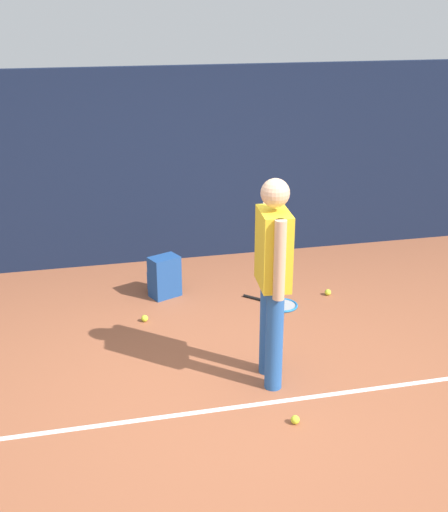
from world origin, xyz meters
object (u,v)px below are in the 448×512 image
at_px(tennis_ball_near_player, 295,420).
at_px(tennis_ball_mid_court, 145,318).
at_px(tennis_ball_by_fence, 328,292).
at_px(tennis_player, 273,271).
at_px(backpack, 164,277).
at_px(tennis_racket, 279,305).

distance_m(tennis_ball_near_player, tennis_ball_mid_court, 2.11).
xyz_separation_m(tennis_ball_near_player, tennis_ball_by_fence, (1.08, 2.08, 0.00)).
distance_m(tennis_player, backpack, 2.08).
relative_size(tennis_player, tennis_ball_by_fence, 25.76).
bearing_deg(tennis_player, tennis_ball_mid_court, -139.96).
bearing_deg(tennis_ball_by_fence, tennis_racket, -167.33).
relative_size(backpack, tennis_ball_near_player, 6.67).
bearing_deg(tennis_ball_near_player, tennis_ball_mid_court, 114.89).
relative_size(tennis_racket, tennis_ball_mid_court, 8.49).
height_order(tennis_ball_by_fence, tennis_ball_mid_court, same).
bearing_deg(backpack, tennis_ball_mid_court, 40.71).
bearing_deg(tennis_player, tennis_ball_near_player, 5.63).
bearing_deg(backpack, tennis_player, 85.05).
bearing_deg(tennis_player, tennis_ball_by_fence, 148.75).
bearing_deg(tennis_player, backpack, -156.33).
bearing_deg(tennis_racket, tennis_player, -66.11).
bearing_deg(tennis_ball_near_player, tennis_player, 90.26).
bearing_deg(tennis_racket, tennis_ball_mid_court, -133.55).
bearing_deg(tennis_racket, tennis_ball_by_fence, 57.34).
distance_m(tennis_player, tennis_ball_near_player, 1.13).
bearing_deg(tennis_ball_near_player, tennis_racket, 75.70).
height_order(tennis_racket, backpack, backpack).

